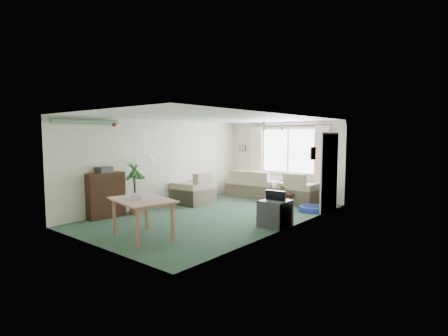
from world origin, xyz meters
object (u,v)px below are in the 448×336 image
Objects in this scene: armchair_corner at (300,188)px; pet_bed at (311,209)px; sofa at (255,184)px; armchair_left at (193,188)px; dining_table at (143,219)px; bookshelf at (106,195)px; houseplant at (135,186)px; coffee_table at (282,198)px; tv_cube at (275,213)px.

armchair_corner is 1.13m from pet_bed.
pet_bed is at bearing 131.34° from armchair_corner.
armchair_left is at bearing 64.91° from sofa.
dining_table is at bearing 80.27° from armchair_corner.
bookshelf is 0.92× the size of dining_table.
houseplant is (0.19, 0.70, 0.16)m from bookshelf.
armchair_left is 1.55× the size of pet_bed.
sofa is 4.08m from houseplant.
sofa is at bearing 156.66° from coffee_table.
armchair_corner is 4.66m from houseplant.
houseplant is 2.25m from dining_table.
armchair_corner is 0.92× the size of bookshelf.
tv_cube is at bearing 58.43° from dining_table.
coffee_table is at bearing 152.06° from sofa.
pet_bed is (2.39, -0.87, -0.36)m from sofa.
coffee_table is 4.10m from houseplant.
coffee_table is 0.69× the size of dining_table.
houseplant is at bearing -5.95° from armchair_left.
coffee_table is at bearing 85.37° from dining_table.
armchair_corner is 0.64m from coffee_table.
houseplant is at bearing -136.78° from pet_bed.
sofa reaches higher than tv_cube.
dining_table is at bearing -94.63° from coffee_table.
armchair_corner is 0.99× the size of armchair_left.
armchair_left is at bearing 85.55° from houseplant.
armchair_corner is 3.11m from armchair_left.
armchair_left is 1.95m from houseplant.
bookshelf is at bearing -120.74° from coffee_table.
houseplant reaches higher than dining_table.
sofa is 1.47m from coffee_table.
houseplant is 2.16× the size of pet_bed.
pet_bed is at bearing 108.97° from armchair_left.
tv_cube is at bearing 126.85° from sofa.
armchair_left is 2.57m from coffee_table.
sofa reaches higher than coffee_table.
sofa is at bearing 80.67° from bookshelf.
dining_table is (0.96, -5.17, -0.06)m from sofa.
pet_bed is at bearing 51.40° from bookshelf.
bookshelf is 1.67× the size of pet_bed.
armchair_left is 0.72× the size of houseplant.
tv_cube is (3.54, 1.91, -0.26)m from bookshelf.
bookshelf is at bearing -152.39° from tv_cube.
bookshelf reaches higher than sofa.
bookshelf is (-2.76, -4.57, 0.09)m from armchair_corner.
dining_table is 1.90× the size of tv_cube.
armchair_corner is at bearing 62.84° from bookshelf.
armchair_corner is 1.24× the size of coffee_table.
houseplant reaches higher than tv_cube.
armchair_corner is 2.78m from tv_cube.
armchair_left is at bearing 86.59° from bookshelf.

